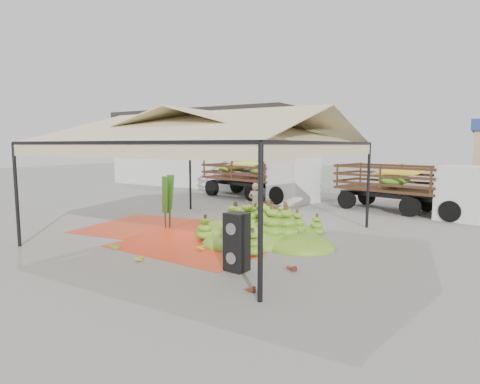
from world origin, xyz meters
The scene contains 17 objects.
ground centered at (0.00, 0.00, 0.00)m, with size 90.00×90.00×0.00m, color slate.
canopy_tent centered at (0.00, 0.00, 3.30)m, with size 8.10×8.10×4.00m.
building_white centered at (-10.00, 14.00, 2.71)m, with size 14.30×6.30×5.40m.
tarp_left centered at (-2.70, 0.02, 0.01)m, with size 4.15×3.95×0.01m, color red.
tarp_right centered at (0.36, -0.65, 0.01)m, with size 4.33×4.54×0.01m, color red.
banana_heap centered at (1.70, 0.36, 0.56)m, with size 5.20×4.27×1.11m, color #46831B.
hand_yellow_a centered at (0.72, -1.60, 0.10)m, with size 0.44×0.36×0.20m, color gold.
hand_yellow_b centered at (0.07, -3.36, 0.11)m, with size 0.48×0.40×0.22m, color gold.
hand_red_a centered at (3.70, -1.95, 0.10)m, with size 0.42×0.35×0.19m, color #501A12.
hand_red_b centered at (3.55, -3.66, 0.09)m, with size 0.41×0.33×0.19m, color #5C2115.
hand_green centered at (-1.45, -2.73, 0.10)m, with size 0.44×0.36×0.20m, color #427F1A.
hanging_bunches centered at (-0.09, 0.98, 2.62)m, with size 1.74×0.24×0.20m.
speaker_stack centered at (2.63, -2.63, 0.69)m, with size 0.54×0.48×1.38m.
banana_leaves centered at (-2.23, 0.37, 0.00)m, with size 0.96×1.36×3.70m, color #2B751F, non-canonical shape.
vendor centered at (0.12, 2.75, 0.76)m, with size 0.55×0.36×1.52m, color gray.
truck_left centered at (-2.91, 8.84, 1.44)m, with size 7.14×3.83×2.33m.
truck_right centered at (4.94, 8.12, 1.31)m, with size 6.50×3.59×2.12m.
Camera 1 is at (7.47, -10.42, 2.95)m, focal length 30.00 mm.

